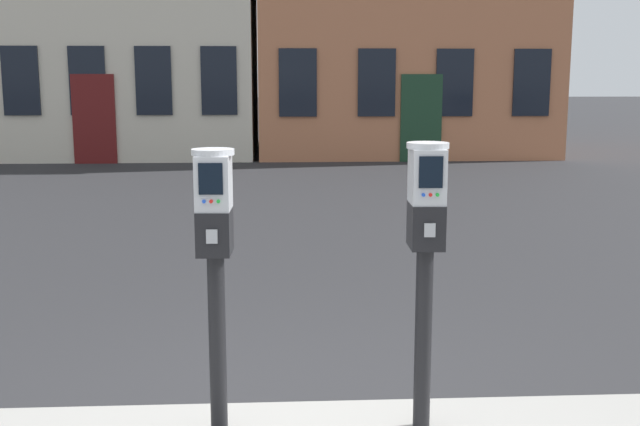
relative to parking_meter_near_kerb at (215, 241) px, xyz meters
The scene contains 2 objects.
parking_meter_near_kerb is the anchor object (origin of this frame).
parking_meter_twin_adjacent 1.08m from the parking_meter_near_kerb, ahead, with size 0.22×0.26×1.54m.
Camera 1 is at (0.03, -4.03, 2.00)m, focal length 43.14 mm.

